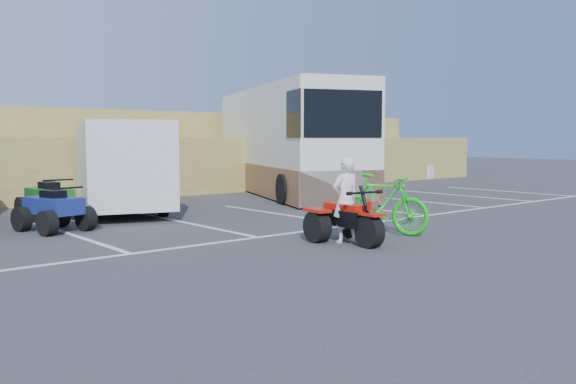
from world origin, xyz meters
TOP-DOWN VIEW (x-y plane):
  - ground at (0.00, 0.00)m, footprint 100.00×100.00m
  - parking_stripes at (0.87, 4.07)m, footprint 28.00×5.16m
  - grass_embankment at (0.00, 15.48)m, footprint 40.00×8.50m
  - red_trike_atv at (0.91, 0.74)m, footprint 1.36×1.70m
  - rider at (0.93, 0.89)m, footprint 0.63×0.46m
  - green_dirt_bike at (2.27, 1.18)m, footprint 1.14×2.13m
  - cargo_trailer at (-0.24, 8.05)m, footprint 3.56×5.50m
  - rv_motorhome at (6.76, 9.59)m, footprint 6.21×10.40m
  - quad_atv_blue at (-2.79, 5.85)m, footprint 1.40×1.69m
  - quad_atv_green at (-2.19, 7.90)m, footprint 1.23×1.60m

SIDE VIEW (x-z plane):
  - ground at x=0.00m, z-range 0.00..0.00m
  - red_trike_atv at x=0.91m, z-range -0.51..0.51m
  - quad_atv_blue at x=-2.79m, z-range -0.49..0.49m
  - quad_atv_green at x=-2.19m, z-range -0.51..0.51m
  - parking_stripes at x=0.87m, z-range 0.00..0.01m
  - green_dirt_bike at x=2.27m, z-range 0.00..1.23m
  - rider at x=0.93m, z-range 0.00..1.63m
  - cargo_trailer at x=-0.24m, z-range 0.10..2.48m
  - grass_embankment at x=0.00m, z-range -0.13..2.97m
  - rv_motorhome at x=6.76m, z-range -0.24..3.42m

